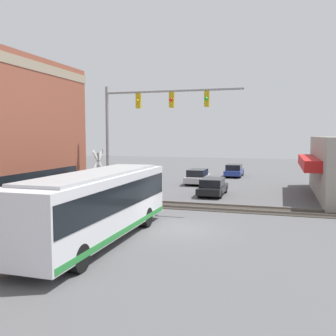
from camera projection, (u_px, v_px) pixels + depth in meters
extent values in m
plane|color=#565659|center=(178.00, 229.00, 18.78)|extent=(120.00, 120.00, 0.00)
cube|color=black|center=(0.00, 200.00, 17.27)|extent=(13.40, 0.12, 2.20)
cube|color=red|center=(309.00, 162.00, 29.07)|extent=(9.54, 1.20, 0.80)
cube|color=silver|center=(98.00, 204.00, 16.40)|extent=(10.70, 2.55, 2.55)
cube|color=black|center=(98.00, 195.00, 16.37)|extent=(10.49, 2.59, 1.07)
cube|color=#288438|center=(98.00, 228.00, 16.50)|extent=(10.49, 2.58, 0.24)
cube|color=#A5A8AA|center=(97.00, 173.00, 16.28)|extent=(9.10, 2.17, 0.12)
cylinder|color=black|center=(126.00, 216.00, 19.51)|extent=(1.00, 2.57, 1.00)
cylinder|color=black|center=(51.00, 255.00, 13.12)|extent=(1.00, 2.57, 1.00)
cylinder|color=gray|center=(108.00, 148.00, 24.04)|extent=(0.20, 0.20, 7.77)
cylinder|color=gray|center=(172.00, 91.00, 22.50)|extent=(0.16, 8.60, 0.16)
cube|color=gold|center=(138.00, 101.00, 23.17)|extent=(0.30, 0.27, 0.90)
sphere|color=yellow|center=(137.00, 101.00, 23.01)|extent=(0.20, 0.20, 0.20)
cube|color=gold|center=(172.00, 100.00, 22.55)|extent=(0.30, 0.27, 0.90)
sphere|color=red|center=(171.00, 100.00, 22.39)|extent=(0.20, 0.20, 0.20)
cube|color=gold|center=(207.00, 99.00, 21.93)|extent=(0.30, 0.27, 0.90)
sphere|color=green|center=(206.00, 99.00, 21.77)|extent=(0.20, 0.20, 0.20)
cylinder|color=gray|center=(99.00, 181.00, 23.61)|extent=(0.14, 0.14, 3.60)
cube|color=white|center=(98.00, 161.00, 23.50)|extent=(1.41, 0.06, 1.41)
cube|color=white|center=(98.00, 161.00, 23.50)|extent=(1.41, 0.06, 1.41)
cylinder|color=#38383A|center=(98.00, 173.00, 23.57)|extent=(0.08, 0.90, 0.08)
sphere|color=red|center=(105.00, 174.00, 23.39)|extent=(0.28, 0.28, 0.28)
sphere|color=red|center=(92.00, 173.00, 23.65)|extent=(0.28, 0.28, 0.28)
cube|color=#332D28|center=(202.00, 207.00, 24.50)|extent=(2.60, 60.00, 0.03)
cube|color=#6B6056|center=(200.00, 208.00, 23.81)|extent=(0.07, 60.00, 0.15)
cube|color=#6B6056|center=(204.00, 204.00, 25.18)|extent=(0.07, 60.00, 0.15)
cube|color=black|center=(213.00, 189.00, 29.36)|extent=(4.46, 1.80, 0.49)
cube|color=black|center=(212.00, 182.00, 29.10)|extent=(2.45, 1.62, 0.61)
cylinder|color=black|center=(216.00, 189.00, 30.69)|extent=(0.64, 1.82, 0.64)
cylinder|color=black|center=(210.00, 194.00, 28.06)|extent=(0.64, 1.82, 0.64)
cube|color=#B7B7BC|center=(198.00, 178.00, 36.24)|extent=(4.60, 1.80, 0.53)
cube|color=black|center=(197.00, 173.00, 35.97)|extent=(2.53, 1.62, 0.65)
cylinder|color=black|center=(201.00, 179.00, 37.62)|extent=(0.64, 1.82, 0.64)
cylinder|color=black|center=(195.00, 182.00, 34.90)|extent=(0.64, 1.82, 0.64)
cube|color=navy|center=(234.00, 172.00, 42.68)|extent=(4.58, 1.80, 0.52)
cube|color=black|center=(234.00, 167.00, 42.41)|extent=(2.52, 1.62, 0.64)
cylinder|color=black|center=(236.00, 173.00, 44.05)|extent=(0.64, 1.82, 0.64)
cylinder|color=black|center=(233.00, 175.00, 41.34)|extent=(0.64, 1.82, 0.64)
cylinder|color=black|center=(124.00, 205.00, 22.99)|extent=(0.28, 0.28, 0.80)
cylinder|color=maroon|center=(123.00, 193.00, 22.92)|extent=(0.34, 0.34, 0.67)
sphere|color=tan|center=(123.00, 186.00, 22.88)|extent=(0.22, 0.22, 0.22)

